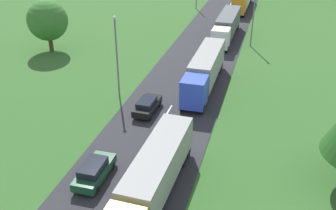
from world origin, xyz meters
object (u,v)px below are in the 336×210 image
Objects in this scene: car_second at (94,171)px; lamppost_second at (117,53)px; truck_lead at (153,176)px; truck_second at (205,70)px; truck_third at (227,25)px; lamppost_third at (253,17)px; car_third at (147,105)px; tree_pine at (47,20)px.

lamppost_second is (-3.76, 14.28, 4.05)m from car_second.
truck_lead is 19.58m from truck_second.
car_second is (-4.87, -18.83, -1.32)m from truck_second.
truck_third is at bearing 90.42° from truck_lead.
lamppost_second reaches higher than lamppost_third.
truck_second is 3.06× the size of car_third.
lamppost_second is 1.16× the size of lamppost_third.
car_second is 1.03× the size of car_third.
car_third is 6.59m from lamppost_second.
truck_second is at bearing 90.40° from truck_lead.
car_third is at bearing 87.49° from car_second.
tree_pine is (-23.29, 6.09, 2.18)m from truck_second.
truck_lead is 37.89m from truck_third.
truck_lead is at bearing -8.49° from car_second.
lamppost_second is (-4.25, 2.93, 4.10)m from car_third.
lamppost_third reaches higher than truck_third.
car_second reaches higher than car_third.
tree_pine is (-23.15, -12.21, 2.29)m from truck_third.
truck_second is at bearing 27.82° from lamppost_second.
truck_third is at bearing 82.73° from car_second.
car_second is at bearing -92.51° from car_third.
lamppost_second reaches higher than truck_second.
tree_pine is at bearing 165.35° from truck_second.
truck_third is 1.53× the size of lamppost_second.
truck_third is (-0.14, 18.30, -0.11)m from truck_second.
tree_pine reaches higher than truck_second.
car_second is at bearing -104.18° from lamppost_third.
truck_lead is 1.48× the size of lamppost_second.
car_third is 24.84m from lamppost_third.
truck_second is 2.97× the size of car_second.
truck_second reaches higher than car_second.
lamppost_third is (3.71, 35.28, 2.27)m from truck_lead.
car_third is at bearing 110.46° from truck_lead.
truck_second is 18.30m from truck_third.
truck_second is at bearing 75.49° from car_second.
tree_pine is (-14.66, 10.65, -0.55)m from lamppost_second.
lamppost_third reaches higher than car_third.
truck_lead is at bearing -47.62° from tree_pine.
truck_second is 1.00× the size of truck_third.
truck_second reaches higher than truck_third.
lamppost_second is at bearing -110.38° from truck_third.
truck_third is 5.26m from lamppost_third.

